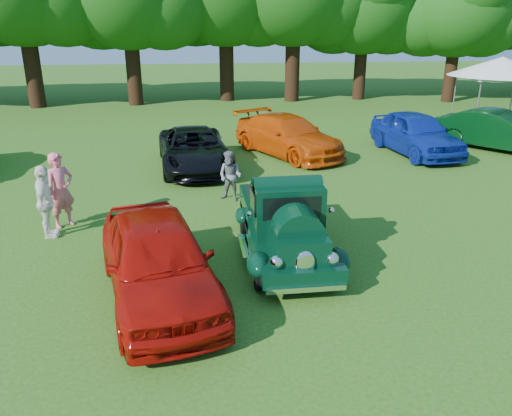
{
  "coord_description": "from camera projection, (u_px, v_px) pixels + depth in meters",
  "views": [
    {
      "loc": [
        -1.41,
        -9.21,
        4.86
      ],
      "look_at": [
        -0.11,
        0.9,
        1.1
      ],
      "focal_mm": 35.0,
      "sensor_mm": 36.0,
      "label": 1
    }
  ],
  "objects": [
    {
      "name": "spectator_grey",
      "position": [
        230.0,
        176.0,
        14.43
      ],
      "size": [
        0.9,
        0.86,
        1.47
      ],
      "primitive_type": "imported",
      "rotation": [
        0.0,
        0.0,
        -0.58
      ],
      "color": "slate",
      "rests_on": "ground"
    },
    {
      "name": "back_car_orange",
      "position": [
        288.0,
        136.0,
        19.54
      ],
      "size": [
        4.35,
        5.66,
        1.53
      ],
      "primitive_type": "imported",
      "rotation": [
        0.0,
        0.0,
        0.48
      ],
      "color": "#BF3F06",
      "rests_on": "ground"
    },
    {
      "name": "back_car_green",
      "position": [
        497.0,
        130.0,
        20.35
      ],
      "size": [
        4.26,
        4.87,
        1.59
      ],
      "primitive_type": "imported",
      "rotation": [
        0.0,
        0.0,
        0.65
      ],
      "color": "black",
      "rests_on": "ground"
    },
    {
      "name": "hero_pickup",
      "position": [
        285.0,
        223.0,
        10.98
      ],
      "size": [
        2.05,
        4.4,
        1.72
      ],
      "color": "black",
      "rests_on": "ground"
    },
    {
      "name": "canopy_tent",
      "position": [
        501.0,
        67.0,
        22.79
      ],
      "size": [
        5.24,
        5.24,
        3.49
      ],
      "rotation": [
        0.0,
        0.0,
        -0.14
      ],
      "color": "silver",
      "rests_on": "ground"
    },
    {
      "name": "back_car_black",
      "position": [
        194.0,
        149.0,
        17.66
      ],
      "size": [
        2.76,
        5.26,
        1.41
      ],
      "primitive_type": "imported",
      "rotation": [
        0.0,
        0.0,
        0.08
      ],
      "color": "black",
      "rests_on": "ground"
    },
    {
      "name": "spectator_white",
      "position": [
        45.0,
        202.0,
        11.85
      ],
      "size": [
        0.54,
        1.09,
        1.79
      ],
      "primitive_type": "imported",
      "rotation": [
        0.0,
        0.0,
        1.67
      ],
      "color": "white",
      "rests_on": "ground"
    },
    {
      "name": "red_convertible",
      "position": [
        158.0,
        259.0,
        9.19
      ],
      "size": [
        2.83,
        4.93,
        1.58
      ],
      "primitive_type": "imported",
      "rotation": [
        0.0,
        0.0,
        0.22
      ],
      "color": "#980C06",
      "rests_on": "ground"
    },
    {
      "name": "spectator_pink",
      "position": [
        61.0,
        190.0,
        12.48
      ],
      "size": [
        0.82,
        0.81,
        1.92
      ],
      "primitive_type": "imported",
      "rotation": [
        0.0,
        0.0,
        0.75
      ],
      "color": "#EF627B",
      "rests_on": "ground"
    },
    {
      "name": "ground",
      "position": [
        267.0,
        272.0,
        10.42
      ],
      "size": [
        120.0,
        120.0,
        0.0
      ],
      "primitive_type": "plane",
      "color": "#2B5012",
      "rests_on": "ground"
    },
    {
      "name": "back_car_blue",
      "position": [
        416.0,
        133.0,
        19.67
      ],
      "size": [
        2.47,
        5.06,
        1.66
      ],
      "primitive_type": "imported",
      "rotation": [
        0.0,
        0.0,
        0.11
      ],
      "color": "navy",
      "rests_on": "ground"
    }
  ]
}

